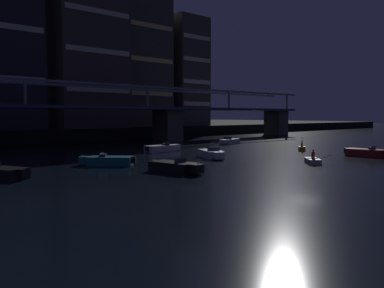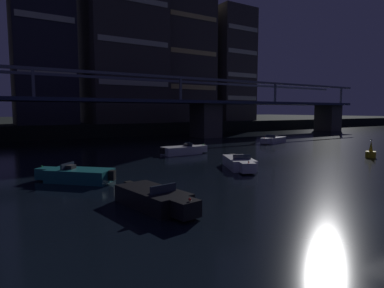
# 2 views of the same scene
# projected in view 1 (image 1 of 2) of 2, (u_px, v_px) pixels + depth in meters

# --- Properties ---
(ground_plane) EXTENTS (400.00, 400.00, 0.00)m
(ground_plane) POSITION_uv_depth(u_px,v_px,m) (305.00, 171.00, 32.93)
(ground_plane) COLOR black
(river_bridge) EXTENTS (103.64, 6.40, 9.38)m
(river_bridge) POSITION_uv_depth(u_px,v_px,m) (84.00, 117.00, 60.77)
(river_bridge) COLOR #4C4944
(river_bridge) RESTS_ON ground
(tower_west_tall) EXTENTS (9.03, 9.12, 40.86)m
(tower_west_tall) POSITION_uv_depth(u_px,v_px,m) (7.00, 6.00, 65.58)
(tower_west_tall) COLOR #282833
(tower_west_tall) RESTS_ON far_riverbank
(tower_central) EXTENTS (13.61, 11.37, 34.99)m
(tower_central) POSITION_uv_depth(u_px,v_px,m) (84.00, 35.00, 74.65)
(tower_central) COLOR #423D38
(tower_central) RESTS_ON far_riverbank
(tower_east_tall) EXTENTS (11.53, 12.70, 34.85)m
(tower_east_tall) POSITION_uv_depth(u_px,v_px,m) (135.00, 46.00, 86.38)
(tower_east_tall) COLOR #423D38
(tower_east_tall) RESTS_ON far_riverbank
(tower_east_low) EXTENTS (8.69, 12.89, 25.24)m
(tower_east_low) POSITION_uv_depth(u_px,v_px,m) (179.00, 72.00, 94.28)
(tower_east_low) COLOR #423D38
(tower_east_low) RESTS_ON far_riverbank
(speedboat_near_left) EXTENTS (4.41, 4.37, 1.16)m
(speedboat_near_left) POSITION_uv_depth(u_px,v_px,m) (108.00, 161.00, 36.77)
(speedboat_near_left) COLOR #196066
(speedboat_near_left) RESTS_ON ground
(speedboat_near_center) EXTENTS (3.37, 4.96, 1.16)m
(speedboat_near_center) POSITION_uv_depth(u_px,v_px,m) (212.00, 154.00, 43.23)
(speedboat_near_center) COLOR silver
(speedboat_near_center) RESTS_ON ground
(speedboat_mid_left) EXTENTS (5.17, 2.83, 1.16)m
(speedboat_mid_left) POSITION_uv_depth(u_px,v_px,m) (229.00, 141.00, 63.80)
(speedboat_mid_left) COLOR silver
(speedboat_mid_left) RESTS_ON ground
(speedboat_mid_right) EXTENTS (2.36, 5.23, 1.16)m
(speedboat_mid_right) POSITION_uv_depth(u_px,v_px,m) (175.00, 167.00, 32.44)
(speedboat_mid_right) COLOR black
(speedboat_mid_right) RESTS_ON ground
(speedboat_far_left) EXTENTS (5.20, 1.85, 1.16)m
(speedboat_far_left) POSITION_uv_depth(u_px,v_px,m) (162.00, 148.00, 50.53)
(speedboat_far_left) COLOR silver
(speedboat_far_left) RESTS_ON ground
(speedboat_far_center) EXTENTS (2.26, 5.23, 1.16)m
(speedboat_far_center) POSITION_uv_depth(u_px,v_px,m) (367.00, 152.00, 44.81)
(speedboat_far_center) COLOR maroon
(speedboat_far_center) RESTS_ON ground
(channel_buoy) EXTENTS (0.90, 0.90, 1.76)m
(channel_buoy) POSITION_uv_depth(u_px,v_px,m) (302.00, 147.00, 51.14)
(channel_buoy) COLOR yellow
(channel_buoy) RESTS_ON ground
(dinghy_with_paddler) EXTENTS (2.66, 2.63, 1.36)m
(dinghy_with_paddler) POSITION_uv_depth(u_px,v_px,m) (313.00, 161.00, 38.10)
(dinghy_with_paddler) COLOR gray
(dinghy_with_paddler) RESTS_ON ground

